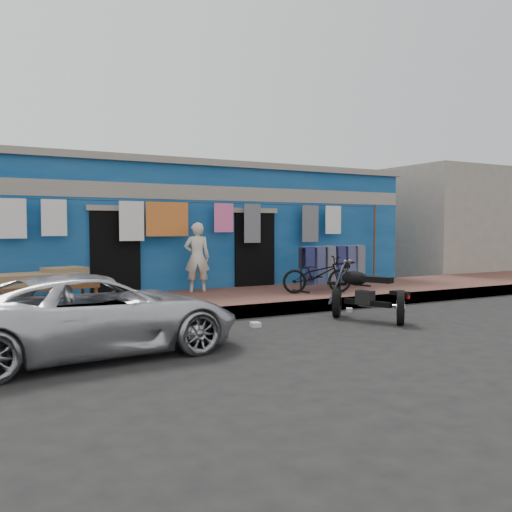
{
  "coord_description": "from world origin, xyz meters",
  "views": [
    {
      "loc": [
        -5.15,
        -7.52,
        1.72
      ],
      "look_at": [
        0.0,
        2.0,
        1.15
      ],
      "focal_mm": 38.0,
      "sensor_mm": 36.0,
      "label": 1
    }
  ],
  "objects": [
    {
      "name": "neighbor_right",
      "position": [
        11.0,
        7.0,
        1.9
      ],
      "size": [
        6.0,
        5.0,
        3.8
      ],
      "primitive_type": "cube",
      "color": "#9E9384",
      "rests_on": "ground"
    },
    {
      "name": "bicycle",
      "position": [
        1.81,
        2.45,
        0.76
      ],
      "size": [
        1.67,
        1.03,
        1.02
      ],
      "primitive_type": "imported",
      "rotation": [
        0.0,
        0.0,
        1.25
      ],
      "color": "black",
      "rests_on": "sidewalk"
    },
    {
      "name": "jeans_rack",
      "position": [
        2.63,
        2.97,
        0.78
      ],
      "size": [
        2.38,
        1.21,
        1.07
      ],
      "primitive_type": null,
      "rotation": [
        0.0,
        0.0,
        0.18
      ],
      "color": "black",
      "rests_on": "sidewalk"
    },
    {
      "name": "litter_b",
      "position": [
        1.73,
        1.2,
        0.04
      ],
      "size": [
        0.19,
        0.2,
        0.08
      ],
      "primitive_type": "cube",
      "rotation": [
        0.0,
        0.0,
        0.97
      ],
      "color": "silver",
      "rests_on": "ground"
    },
    {
      "name": "seated_person",
      "position": [
        -0.48,
        3.95,
        1.04
      ],
      "size": [
        0.66,
        0.55,
        1.59
      ],
      "primitive_type": "imported",
      "rotation": [
        0.0,
        0.0,
        2.81
      ],
      "color": "beige",
      "rests_on": "sidewalk"
    },
    {
      "name": "clothesline",
      "position": [
        -0.41,
        4.25,
        1.8
      ],
      "size": [
        10.06,
        0.06,
        2.1
      ],
      "color": "brown",
      "rests_on": "sidewalk"
    },
    {
      "name": "car",
      "position": [
        -3.61,
        -0.11,
        0.57
      ],
      "size": [
        4.17,
        2.18,
        1.13
      ],
      "primitive_type": "imported",
      "rotation": [
        0.0,
        0.0,
        1.66
      ],
      "color": "silver",
      "rests_on": "ground"
    },
    {
      "name": "ground",
      "position": [
        0.0,
        0.0,
        0.0
      ],
      "size": [
        80.0,
        80.0,
        0.0
      ],
      "primitive_type": "plane",
      "color": "black",
      "rests_on": "ground"
    },
    {
      "name": "litter_c",
      "position": [
        -0.74,
        0.65,
        0.04
      ],
      "size": [
        0.19,
        0.23,
        0.08
      ],
      "primitive_type": "cube",
      "rotation": [
        0.0,
        0.0,
        1.38
      ],
      "color": "silver",
      "rests_on": "ground"
    },
    {
      "name": "motorcycle",
      "position": [
        1.37,
        0.22,
        0.53
      ],
      "size": [
        1.7,
        2.04,
        1.07
      ],
      "primitive_type": null,
      "rotation": [
        0.0,
        0.0,
        0.37
      ],
      "color": "black",
      "rests_on": "ground"
    },
    {
      "name": "charpoy",
      "position": [
        -3.85,
        3.33,
        0.58
      ],
      "size": [
        2.27,
        1.54,
        0.67
      ],
      "primitive_type": null,
      "rotation": [
        0.0,
        0.0,
        0.15
      ],
      "color": "brown",
      "rests_on": "sidewalk"
    },
    {
      "name": "building",
      "position": [
        -0.0,
        6.99,
        1.69
      ],
      "size": [
        12.2,
        5.2,
        3.36
      ],
      "color": "navy",
      "rests_on": "ground"
    },
    {
      "name": "litter_a",
      "position": [
        -1.21,
        1.2,
        0.05
      ],
      "size": [
        0.24,
        0.21,
        0.09
      ],
      "primitive_type": "cube",
      "rotation": [
        0.0,
        0.0,
        0.27
      ],
      "color": "silver",
      "rests_on": "ground"
    },
    {
      "name": "sidewalk",
      "position": [
        0.0,
        3.0,
        0.12
      ],
      "size": [
        28.0,
        3.0,
        0.25
      ],
      "primitive_type": "cube",
      "color": "brown",
      "rests_on": "ground"
    },
    {
      "name": "curb",
      "position": [
        0.0,
        1.55,
        0.12
      ],
      "size": [
        28.0,
        0.1,
        0.25
      ],
      "primitive_type": "cube",
      "color": "gray",
      "rests_on": "ground"
    }
  ]
}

